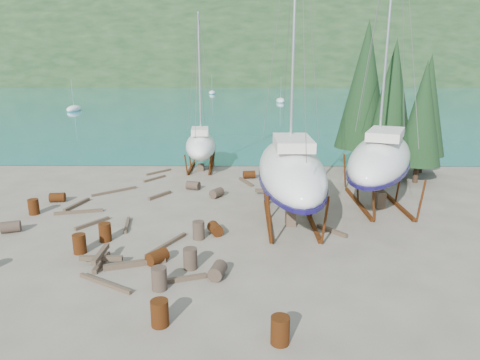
{
  "coord_description": "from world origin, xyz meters",
  "views": [
    {
      "loc": [
        1.75,
        -19.73,
        8.09
      ],
      "look_at": [
        1.5,
        3.0,
        2.02
      ],
      "focal_mm": 32.0,
      "sensor_mm": 36.0,
      "label": 1
    }
  ],
  "objects_px": {
    "large_sailboat_near": "(291,170)",
    "small_sailboat_shore": "(201,145)",
    "worker": "(268,192)",
    "large_sailboat_far": "(381,158)"
  },
  "relations": [
    {
      "from": "large_sailboat_near",
      "to": "small_sailboat_shore",
      "type": "xyz_separation_m",
      "value": [
        -5.94,
        11.94,
        -0.88
      ]
    },
    {
      "from": "large_sailboat_near",
      "to": "worker",
      "type": "relative_size",
      "value": 10.42
    },
    {
      "from": "large_sailboat_far",
      "to": "small_sailboat_shore",
      "type": "xyz_separation_m",
      "value": [
        -11.5,
        9.04,
        -0.87
      ]
    },
    {
      "from": "small_sailboat_shore",
      "to": "worker",
      "type": "xyz_separation_m",
      "value": [
        4.91,
        -9.34,
        -1.13
      ]
    },
    {
      "from": "large_sailboat_near",
      "to": "large_sailboat_far",
      "type": "relative_size",
      "value": 1.02
    },
    {
      "from": "small_sailboat_shore",
      "to": "large_sailboat_far",
      "type": "bearing_deg",
      "value": -42.89
    },
    {
      "from": "large_sailboat_near",
      "to": "large_sailboat_far",
      "type": "bearing_deg",
      "value": 27.46
    },
    {
      "from": "large_sailboat_near",
      "to": "large_sailboat_far",
      "type": "height_order",
      "value": "large_sailboat_near"
    },
    {
      "from": "large_sailboat_near",
      "to": "large_sailboat_far",
      "type": "distance_m",
      "value": 6.27
    },
    {
      "from": "large_sailboat_far",
      "to": "small_sailboat_shore",
      "type": "bearing_deg",
      "value": 166.01
    }
  ]
}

